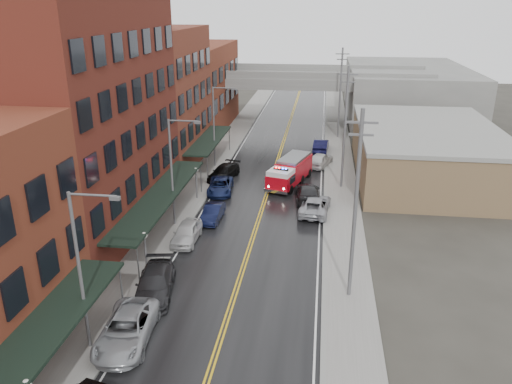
{
  "coord_description": "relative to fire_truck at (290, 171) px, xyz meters",
  "views": [
    {
      "loc": [
        5.02,
        -12.74,
        17.41
      ],
      "look_at": [
        -0.06,
        24.83,
        3.0
      ],
      "focal_mm": 35.0,
      "sensor_mm": 36.0,
      "label": 1
    }
  ],
  "objects": [
    {
      "name": "parked_car_right_1",
      "position": [
        2.02,
        -4.28,
        -0.66
      ],
      "size": [
        2.67,
        5.65,
        1.59
      ],
      "primitive_type": "imported",
      "rotation": [
        0.0,
        0.0,
        3.22
      ],
      "color": "black",
      "rests_on": "ground"
    },
    {
      "name": "globe_lamp_1",
      "position": [
        -8.39,
        -19.25,
        0.86
      ],
      "size": [
        0.44,
        0.44,
        3.12
      ],
      "color": "#59595B",
      "rests_on": "ground"
    },
    {
      "name": "parked_car_left_3",
      "position": [
        -6.99,
        -21.71,
        -0.67
      ],
      "size": [
        3.1,
        5.72,
        1.58
      ],
      "primitive_type": "imported",
      "rotation": [
        0.0,
        0.0,
        0.17
      ],
      "color": "#232326",
      "rests_on": "ground"
    },
    {
      "name": "parked_car_left_4",
      "position": [
        -6.99,
        -14.05,
        -0.7
      ],
      "size": [
        1.78,
        4.42,
        1.51
      ],
      "primitive_type": "imported",
      "rotation": [
        0.0,
        0.0,
        -0.0
      ],
      "color": "beige",
      "rests_on": "ground"
    },
    {
      "name": "utility_pole_0",
      "position": [
        5.21,
        -20.25,
        4.85
      ],
      "size": [
        1.8,
        0.24,
        12.0
      ],
      "color": "#59595B",
      "rests_on": "ground"
    },
    {
      "name": "parked_car_left_7",
      "position": [
        -6.99,
        0.78,
        -0.73
      ],
      "size": [
        3.21,
        5.37,
        1.46
      ],
      "primitive_type": "imported",
      "rotation": [
        0.0,
        0.0,
        -0.25
      ],
      "color": "black",
      "rests_on": "ground"
    },
    {
      "name": "right_far_block",
      "position": [
        16.01,
        34.75,
        2.54
      ],
      "size": [
        18.0,
        30.0,
        8.0
      ],
      "primitive_type": "cube",
      "color": "slate",
      "rests_on": "ground"
    },
    {
      "name": "globe_lamp_2",
      "position": [
        -8.39,
        -5.25,
        0.86
      ],
      "size": [
        0.44,
        0.44,
        3.12
      ],
      "color": "#59595B",
      "rests_on": "ground"
    },
    {
      "name": "parked_car_right_0",
      "position": [
        2.73,
        -7.05,
        -0.71
      ],
      "size": [
        2.95,
        5.55,
        1.49
      ],
      "primitive_type": "imported",
      "rotation": [
        0.0,
        0.0,
        3.05
      ],
      "color": "#A1A3A9",
      "rests_on": "ground"
    },
    {
      "name": "curb_left",
      "position": [
        -7.64,
        -5.25,
        -1.38
      ],
      "size": [
        0.3,
        160.0,
        0.15
      ],
      "primitive_type": "cube",
      "color": "gray",
      "rests_on": "ground"
    },
    {
      "name": "parked_car_left_6",
      "position": [
        -6.54,
        -3.23,
        -0.77
      ],
      "size": [
        2.79,
        5.17,
        1.38
      ],
      "primitive_type": "imported",
      "rotation": [
        0.0,
        0.0,
        0.11
      ],
      "color": "#121C45",
      "rests_on": "ground"
    },
    {
      "name": "street_lamp_2",
      "position": [
        -8.54,
        4.75,
        3.73
      ],
      "size": [
        2.64,
        0.22,
        9.0
      ],
      "color": "#59595B",
      "rests_on": "ground"
    },
    {
      "name": "street_lamp_0",
      "position": [
        -8.54,
        -27.25,
        3.73
      ],
      "size": [
        2.64,
        0.22,
        9.0
      ],
      "color": "#59595B",
      "rests_on": "ground"
    },
    {
      "name": "tan_building",
      "position": [
        14.01,
        4.75,
        1.04
      ],
      "size": [
        14.0,
        22.0,
        5.0
      ],
      "primitive_type": "cube",
      "color": "brown",
      "rests_on": "ground"
    },
    {
      "name": "brick_building_far",
      "position": [
        -15.29,
        22.75,
        4.54
      ],
      "size": [
        9.0,
        20.0,
        12.0
      ],
      "primitive_type": "cube",
      "color": "brown",
      "rests_on": "ground"
    },
    {
      "name": "parked_car_right_2",
      "position": [
        3.01,
        6.55,
        -0.67
      ],
      "size": [
        3.25,
        4.99,
        1.58
      ],
      "primitive_type": "imported",
      "rotation": [
        0.0,
        0.0,
        2.82
      ],
      "color": "silver",
      "rests_on": "ground"
    },
    {
      "name": "awning_0",
      "position": [
        -9.48,
        -31.25,
        1.53
      ],
      "size": [
        2.6,
        16.0,
        3.09
      ],
      "color": "black",
      "rests_on": "ground"
    },
    {
      "name": "brick_building_b",
      "position": [
        -15.29,
        -12.25,
        7.54
      ],
      "size": [
        9.0,
        20.0,
        18.0
      ],
      "primitive_type": "cube",
      "color": "#512115",
      "rests_on": "ground"
    },
    {
      "name": "parked_car_right_3",
      "position": [
        3.01,
        12.55,
        -0.65
      ],
      "size": [
        2.02,
        4.97,
        1.6
      ],
      "primitive_type": "imported",
      "rotation": [
        0.0,
        0.0,
        3.08
      ],
      "color": "black",
      "rests_on": "ground"
    },
    {
      "name": "fire_truck",
      "position": [
        0.0,
        0.0,
        0.0
      ],
      "size": [
        4.54,
        7.72,
        2.69
      ],
      "rotation": [
        0.0,
        0.0,
        -0.29
      ],
      "color": "#B30814",
      "rests_on": "ground"
    },
    {
      "name": "overpass",
      "position": [
        -1.99,
        26.75,
        4.53
      ],
      "size": [
        40.0,
        10.0,
        7.5
      ],
      "color": "slate",
      "rests_on": "ground"
    },
    {
      "name": "road",
      "position": [
        -1.99,
        -5.25,
        -1.45
      ],
      "size": [
        11.0,
        160.0,
        0.02
      ],
      "primitive_type": "cube",
      "color": "black",
      "rests_on": "ground"
    },
    {
      "name": "street_lamp_1",
      "position": [
        -8.54,
        -11.25,
        3.73
      ],
      "size": [
        2.64,
        0.22,
        9.0
      ],
      "color": "#59595B",
      "rests_on": "ground"
    },
    {
      "name": "parked_car_left_2",
      "position": [
        -6.99,
        -26.45,
        -0.67
      ],
      "size": [
        3.08,
        5.87,
        1.57
      ],
      "primitive_type": "imported",
      "rotation": [
        0.0,
        0.0,
        0.09
      ],
      "color": "#95989C",
      "rests_on": "ground"
    },
    {
      "name": "utility_pole_2",
      "position": [
        5.21,
        19.75,
        4.85
      ],
      "size": [
        1.8,
        0.24,
        12.0
      ],
      "color": "#59595B",
      "rests_on": "ground"
    },
    {
      "name": "parked_car_left_5",
      "position": [
        -5.86,
        -9.81,
        -0.79
      ],
      "size": [
        1.54,
        4.08,
        1.33
      ],
      "primitive_type": "imported",
      "rotation": [
        0.0,
        0.0,
        -0.03
      ],
      "color": "black",
      "rests_on": "ground"
    },
    {
      "name": "awning_2",
      "position": [
        -9.48,
        5.25,
        1.53
      ],
      "size": [
        2.6,
        13.0,
        3.09
      ],
      "color": "black",
      "rests_on": "ground"
    },
    {
      "name": "brick_building_c",
      "position": [
        -15.29,
        5.25,
        6.04
      ],
      "size": [
        9.0,
        15.0,
        15.0
      ],
      "primitive_type": "cube",
      "color": "brown",
      "rests_on": "ground"
    },
    {
      "name": "sidewalk_right",
      "position": [
        5.31,
        -5.25,
        -1.38
      ],
      "size": [
        3.0,
        160.0,
        0.15
      ],
      "primitive_type": "cube",
      "color": "slate",
      "rests_on": "ground"
    },
    {
      "name": "sidewalk_left",
      "position": [
        -9.29,
        -5.25,
        -1.38
      ],
      "size": [
        3.0,
        160.0,
        0.15
      ],
      "primitive_type": "cube",
      "color": "slate",
      "rests_on": "ground"
    },
    {
      "name": "awning_1",
      "position": [
        -9.48,
        -12.25,
        1.53
      ],
      "size": [
        2.6,
        18.0,
        3.09
      ],
      "color": "black",
      "rests_on": "ground"
    },
    {
      "name": "curb_right",
      "position": [
        3.66,
        -5.25,
        -1.38
      ],
      "size": [
        0.3,
        160.0,
        0.15
      ],
      "primitive_type": "cube",
      "color": "gray",
      "rests_on": "ground"
    },
    {
      "name": "utility_pole_1",
      "position": [
        5.21,
        -0.25,
        4.85
      ],
      "size": [
        1.8,
        0.24,
        12.0
      ],
      "color": "#59595B",
      "rests_on": "ground"
    }
  ]
}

